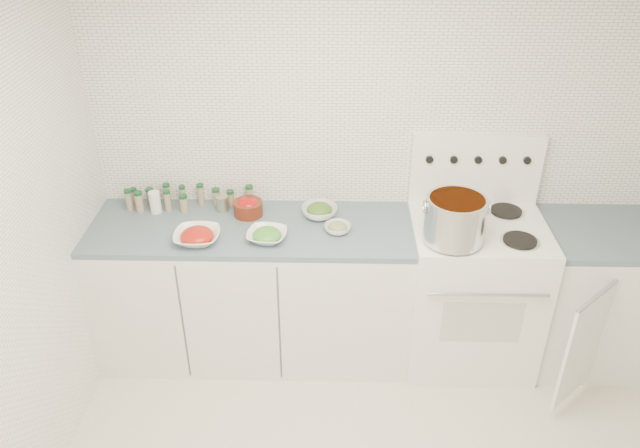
{
  "coord_description": "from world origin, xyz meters",
  "views": [
    {
      "loc": [
        -0.36,
        -1.85,
        2.75
      ],
      "look_at": [
        -0.42,
        1.14,
        0.95
      ],
      "focal_mm": 35.0,
      "sensor_mm": 36.0,
      "label": 1
    }
  ],
  "objects_px": {
    "stove": "(471,287)",
    "stock_pot": "(455,218)",
    "bowl_snowpea": "(267,235)",
    "bowl_tomato": "(197,236)"
  },
  "relations": [
    {
      "from": "bowl_tomato",
      "to": "bowl_snowpea",
      "type": "distance_m",
      "value": 0.38
    },
    {
      "from": "stove",
      "to": "bowl_tomato",
      "type": "bearing_deg",
      "value": -174.1
    },
    {
      "from": "stock_pot",
      "to": "bowl_tomato",
      "type": "bearing_deg",
      "value": 179.41
    },
    {
      "from": "stock_pot",
      "to": "bowl_tomato",
      "type": "distance_m",
      "value": 1.4
    },
    {
      "from": "stove",
      "to": "bowl_tomato",
      "type": "height_order",
      "value": "stove"
    },
    {
      "from": "stove",
      "to": "stock_pot",
      "type": "distance_m",
      "value": 0.64
    },
    {
      "from": "stove",
      "to": "stock_pot",
      "type": "xyz_separation_m",
      "value": [
        -0.19,
        -0.18,
        0.58
      ]
    },
    {
      "from": "stove",
      "to": "bowl_tomato",
      "type": "xyz_separation_m",
      "value": [
        -1.58,
        -0.16,
        0.44
      ]
    },
    {
      "from": "stove",
      "to": "bowl_snowpea",
      "type": "height_order",
      "value": "stove"
    },
    {
      "from": "bowl_tomato",
      "to": "stove",
      "type": "bearing_deg",
      "value": 5.9
    }
  ]
}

